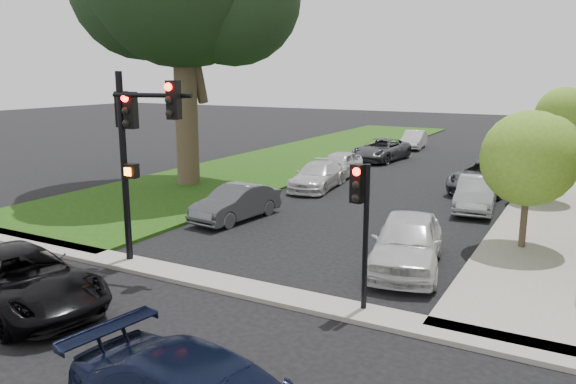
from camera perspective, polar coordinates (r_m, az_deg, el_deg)
The scene contains 19 objects.
ground at distance 13.45m, azimuth -10.57°, elevation -12.32°, with size 140.00×140.00×0.00m, color black.
grass_strip at distance 37.82m, azimuth 1.94°, elevation 3.76°, with size 8.00×44.00×0.12m, color #193309.
sidewalk_right at distance 33.84m, azimuth 26.46°, elevation 1.52°, with size 3.50×44.00×0.12m, color gray.
sidewalk_cross at distance 14.89m, azimuth -5.65°, elevation -9.45°, with size 60.00×1.00×0.12m, color gray.
small_tree_a at distance 18.69m, azimuth 23.31°, elevation 3.15°, with size 2.94×2.94×4.40m.
small_tree_b at distance 25.97m, azimuth 24.92°, elevation 4.33°, with size 2.53×2.53×3.79m.
small_tree_c at distance 35.92m, azimuth 26.24°, elevation 7.05°, with size 3.15×3.15×4.72m.
traffic_signal_main at distance 16.28m, azimuth -15.32°, elevation 5.70°, with size 2.72×0.76×5.54m.
traffic_signal_secondary at distance 12.78m, azimuth 7.45°, elevation -1.85°, with size 0.46×0.37×3.52m.
car_cross_near at distance 14.81m, azimuth -25.52°, elevation -8.05°, with size 2.36×5.12×1.42m, color black.
car_parked_0 at distance 16.34m, azimuth 12.01°, elevation -4.98°, with size 1.88×4.66×1.59m, color silver.
car_parked_1 at distance 24.00m, azimuth 18.59°, elevation -0.18°, with size 1.44×4.13×1.36m, color #999BA0.
car_parked_2 at distance 27.97m, azimuth 19.46°, elevation 1.51°, with size 2.40×5.20×1.45m, color #3F4247.
car_parked_3 at distance 35.01m, azimuth 21.57°, elevation 3.32°, with size 1.67×4.15×1.41m, color maroon.
car_parked_5 at distance 21.37m, azimuth -5.31°, elevation -1.11°, with size 1.40×4.01×1.32m, color #3F4247.
car_parked_6 at distance 26.96m, azimuth 2.97°, elevation 1.62°, with size 1.78×4.37×1.27m, color silver.
car_parked_7 at distance 30.04m, azimuth 5.20°, elevation 2.79°, with size 1.65×4.09×1.39m, color silver.
car_parked_8 at distance 36.23m, azimuth 9.43°, elevation 4.26°, with size 2.32×5.02×1.40m, color #3F4247.
car_parked_9 at distance 42.53m, azimuth 12.68°, elevation 5.21°, with size 1.39×3.99×1.31m, color silver.
Camera 1 is at (7.92, -9.38, 5.50)m, focal length 35.00 mm.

